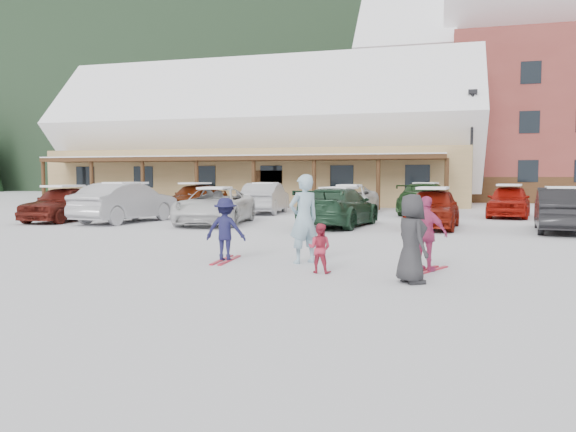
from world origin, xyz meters
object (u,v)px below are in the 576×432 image
(child_navy, at_px, (226,229))
(parked_car_4, at_px, (433,208))
(day_lodge, at_px, (262,147))
(parked_car_1, at_px, (126,203))
(parked_car_7, at_px, (124,197))
(bystander_dark, at_px, (411,239))
(toddler_red, at_px, (320,248))
(parked_car_5, at_px, (562,210))
(parked_car_8, at_px, (195,198))
(parked_car_12, at_px, (509,201))
(lamp_post, at_px, (472,142))
(parked_car_11, at_px, (426,199))
(parked_car_10, at_px, (349,199))
(child_magenta, at_px, (426,234))
(adult_skier, at_px, (304,219))
(parked_car_2, at_px, (215,206))
(parked_car_9, at_px, (266,198))
(parked_car_0, at_px, (64,204))
(parked_car_3, at_px, (339,207))

(child_navy, xyz_separation_m, parked_car_4, (4.18, 9.10, 0.03))
(day_lodge, bearing_deg, parked_car_4, -55.85)
(day_lodge, height_order, parked_car_1, day_lodge)
(day_lodge, relative_size, parked_car_7, 6.00)
(bystander_dark, height_order, parked_car_4, bystander_dark)
(toddler_red, distance_m, parked_car_5, 11.50)
(parked_car_1, xyz_separation_m, parked_car_8, (-0.14, 6.78, -0.04))
(bystander_dark, height_order, parked_car_12, bystander_dark)
(lamp_post, height_order, toddler_red, lamp_post)
(parked_car_8, distance_m, parked_car_11, 11.55)
(bystander_dark, distance_m, parked_car_10, 18.00)
(day_lodge, xyz_separation_m, child_magenta, (12.09, -27.16, -3.22))
(adult_skier, xyz_separation_m, bystander_dark, (2.29, -1.66, -0.17))
(parked_car_2, bearing_deg, toddler_red, -65.31)
(parked_car_5, relative_size, parked_car_9, 0.97)
(child_navy, distance_m, parked_car_0, 13.29)
(day_lodge, xyz_separation_m, parked_car_3, (8.76, -18.01, -3.24))
(parked_car_0, xyz_separation_m, parked_car_3, (11.23, 0.55, -0.02))
(bystander_dark, distance_m, parked_car_7, 24.09)
(adult_skier, bearing_deg, parked_car_4, -149.85)
(adult_skier, height_order, parked_car_11, adult_skier)
(adult_skier, relative_size, parked_car_9, 0.41)
(child_navy, xyz_separation_m, parked_car_12, (7.39, 15.55, 0.05))
(parked_car_7, bearing_deg, parked_car_5, 163.53)
(parked_car_1, relative_size, parked_car_2, 0.95)
(parked_car_0, relative_size, parked_car_4, 1.01)
(child_magenta, height_order, parked_car_8, parked_car_8)
(parked_car_2, relative_size, parked_car_11, 0.96)
(parked_car_8, bearing_deg, lamp_post, 37.46)
(parked_car_2, bearing_deg, child_magenta, -55.77)
(lamp_post, relative_size, parked_car_1, 1.43)
(parked_car_5, xyz_separation_m, parked_car_10, (-8.18, 7.20, -0.03))
(adult_skier, distance_m, parked_car_9, 16.12)
(parked_car_9, bearing_deg, day_lodge, -76.32)
(day_lodge, bearing_deg, parked_car_5, -48.15)
(day_lodge, xyz_separation_m, parked_car_0, (-2.47, -18.55, -3.22))
(lamp_post, distance_m, toddler_red, 24.51)
(child_navy, height_order, parked_car_11, parked_car_11)
(adult_skier, xyz_separation_m, parked_car_1, (-9.32, 8.43, -0.15))
(adult_skier, bearing_deg, parked_car_8, -102.56)
(parked_car_8, distance_m, parked_car_9, 3.84)
(day_lodge, height_order, parked_car_2, day_lodge)
(lamp_post, height_order, parked_car_3, lamp_post)
(toddler_red, height_order, parked_car_2, parked_car_2)
(lamp_post, relative_size, child_magenta, 4.71)
(parked_car_0, bearing_deg, parked_car_12, 19.75)
(child_navy, height_order, parked_car_9, parked_car_9)
(adult_skier, distance_m, parked_car_4, 9.33)
(lamp_post, bearing_deg, parked_car_5, -81.22)
(parked_car_0, height_order, parked_car_10, parked_car_0)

